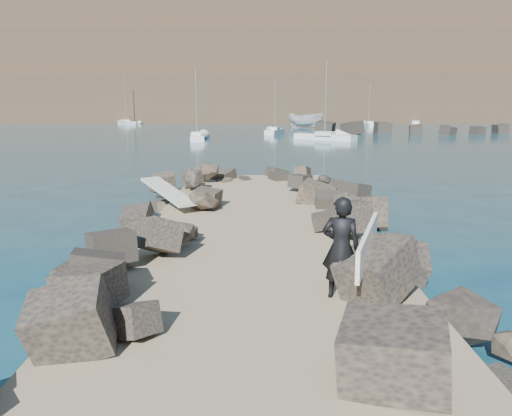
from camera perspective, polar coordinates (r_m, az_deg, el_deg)
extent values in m
plane|color=#0F384C|center=(13.09, 0.02, -5.54)|extent=(800.00, 800.00, 0.00)
cube|color=#8C7759|center=(11.10, -0.03, -7.14)|extent=(6.00, 26.00, 0.60)
cube|color=black|center=(11.89, -14.19, -5.20)|extent=(2.60, 22.00, 1.00)
cube|color=black|center=(11.86, 14.20, -5.24)|extent=(2.60, 22.00, 1.00)
cube|color=#2D4919|center=(173.21, 3.71, 15.76)|extent=(360.00, 140.00, 32.00)
cube|color=silver|center=(16.27, -10.01, 1.49)|extent=(2.12, 2.43, 0.09)
imported|color=silver|center=(84.99, 5.70, 9.96)|extent=(6.86, 6.00, 2.58)
imported|color=black|center=(8.66, 9.68, -4.51)|extent=(0.73, 0.57, 1.79)
cube|color=white|center=(8.73, 12.61, -4.16)|extent=(0.81, 2.11, 0.70)
cube|color=silver|center=(56.34, 7.85, 7.96)|extent=(6.68, 5.66, 0.80)
cylinder|color=gray|center=(56.22, 7.98, 12.35)|extent=(0.12, 0.12, 7.94)
cube|color=silver|center=(55.79, 7.94, 8.43)|extent=(2.30, 2.15, 0.44)
cube|color=silver|center=(108.93, 17.47, 9.33)|extent=(1.88, 6.22, 0.80)
cylinder|color=gray|center=(108.87, 17.59, 11.28)|extent=(0.12, 0.12, 6.74)
cube|color=silver|center=(108.21, 17.60, 9.57)|extent=(1.13, 1.80, 0.44)
cube|color=silver|center=(55.67, -6.74, 7.94)|extent=(2.23, 6.70, 0.80)
cylinder|color=gray|center=(55.55, -6.84, 12.03)|extent=(0.12, 0.12, 7.24)
cube|color=silver|center=(54.86, -6.85, 8.41)|extent=(1.27, 1.95, 0.44)
cube|color=silver|center=(102.76, -14.58, 9.37)|extent=(5.13, 7.41, 0.80)
cylinder|color=gray|center=(102.70, -14.71, 11.88)|extent=(0.12, 0.12, 8.31)
cube|color=silver|center=(101.98, -14.71, 9.63)|extent=(2.09, 2.44, 0.44)
cube|color=silver|center=(66.74, 2.15, 8.64)|extent=(2.86, 6.02, 0.80)
cylinder|color=gray|center=(66.64, 2.18, 11.72)|extent=(0.12, 0.12, 6.48)
cube|color=silver|center=(66.04, 2.18, 9.04)|extent=(1.36, 1.84, 0.44)
cube|color=silver|center=(92.27, 12.70, 9.23)|extent=(1.62, 6.34, 0.80)
cylinder|color=gray|center=(92.20, 12.81, 11.60)|extent=(0.12, 0.12, 6.92)
cube|color=silver|center=(91.52, 12.81, 9.52)|extent=(1.07, 1.80, 0.44)
cube|color=white|center=(171.96, -14.21, 21.52)|extent=(10.00, 8.00, 4.00)
cube|color=white|center=(179.99, 0.27, 21.33)|extent=(8.00, 6.00, 3.50)
cube|color=white|center=(167.00, 13.32, 21.87)|extent=(12.00, 7.00, 4.00)
cube|color=white|center=(188.48, 23.54, 19.89)|extent=(6.00, 6.00, 3.00)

